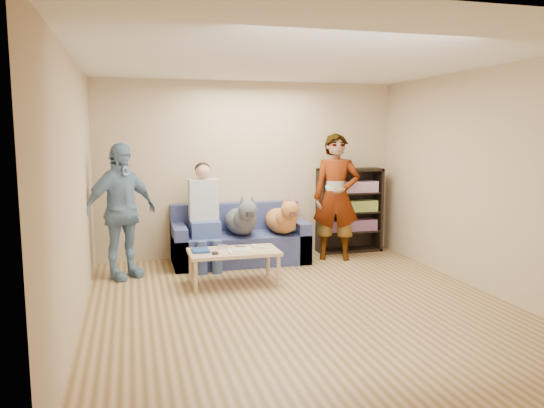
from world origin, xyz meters
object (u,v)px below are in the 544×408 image
object	(u,v)px
sofa	(239,242)
dog_gray	(242,220)
coffee_table	(234,254)
camera_silver	(222,247)
person_seated	(205,211)
notebook_blue	(201,250)
dog_tan	(282,219)
person_standing_right	(336,197)
bookshelf	(349,208)
person_standing_left	(121,211)

from	to	relation	value
sofa	dog_gray	distance (m)	0.40
sofa	coffee_table	world-z (taller)	sofa
coffee_table	dog_gray	bearing A→B (deg)	72.34
camera_silver	person_seated	world-z (taller)	person_seated
notebook_blue	dog_gray	world-z (taller)	dog_gray
camera_silver	dog_tan	distance (m)	1.25
person_seated	coffee_table	size ratio (longest dim) A/B	1.34
person_standing_right	person_seated	world-z (taller)	person_standing_right
bookshelf	camera_silver	bearing A→B (deg)	-151.44
person_standing_left	notebook_blue	distance (m)	1.18
camera_silver	bookshelf	bearing A→B (deg)	28.56
notebook_blue	bookshelf	world-z (taller)	bookshelf
person_standing_right	camera_silver	xyz separation A→B (m)	(-1.81, -0.77, -0.47)
person_seated	person_standing_left	bearing A→B (deg)	-163.97
camera_silver	dog_gray	distance (m)	0.91
person_standing_left	notebook_blue	xyz separation A→B (m)	(0.93, -0.59, -0.43)
dog_gray	coffee_table	size ratio (longest dim) A/B	1.14
notebook_blue	bookshelf	xyz separation A→B (m)	(2.49, 1.27, 0.25)
person_standing_left	camera_silver	xyz separation A→B (m)	(1.21, -0.52, -0.42)
camera_silver	sofa	world-z (taller)	sofa
notebook_blue	dog_tan	world-z (taller)	dog_tan
sofa	coffee_table	xyz separation A→B (m)	(-0.29, -1.09, 0.09)
person_standing_left	bookshelf	bearing A→B (deg)	-21.31
sofa	person_standing_right	bearing A→B (deg)	-7.99
sofa	bookshelf	size ratio (longest dim) A/B	1.46
dog_tan	person_standing_left	bearing A→B (deg)	-174.37
notebook_blue	person_seated	size ratio (longest dim) A/B	0.18
coffee_table	dog_tan	bearing A→B (deg)	44.65
person_standing_right	coffee_table	distance (m)	1.99
dog_gray	dog_tan	xyz separation A→B (m)	(0.58, -0.05, -0.01)
person_standing_left	dog_gray	world-z (taller)	person_standing_left
camera_silver	sofa	xyz separation A→B (m)	(0.41, 0.97, -0.16)
person_standing_left	camera_silver	bearing A→B (deg)	-55.95
dog_tan	bookshelf	xyz separation A→B (m)	(1.22, 0.46, 0.05)
bookshelf	dog_gray	bearing A→B (deg)	-167.10
dog_gray	person_seated	bearing A→B (deg)	174.26
coffee_table	camera_silver	bearing A→B (deg)	135.00
coffee_table	notebook_blue	bearing A→B (deg)	172.87
camera_silver	dog_tan	size ratio (longest dim) A/B	0.09
notebook_blue	sofa	bearing A→B (deg)	56.47
dog_tan	dog_gray	bearing A→B (deg)	175.03
person_standing_right	person_seated	bearing A→B (deg)	-162.37
dog_gray	dog_tan	world-z (taller)	dog_gray
sofa	dog_tan	bearing A→B (deg)	-21.42
camera_silver	dog_tan	bearing A→B (deg)	36.76
person_seated	dog_gray	distance (m)	0.53
person_standing_right	person_standing_left	bearing A→B (deg)	-155.57
sofa	bookshelf	bearing A→B (deg)	7.40
sofa	coffee_table	bearing A→B (deg)	-104.82
camera_silver	coffee_table	world-z (taller)	camera_silver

